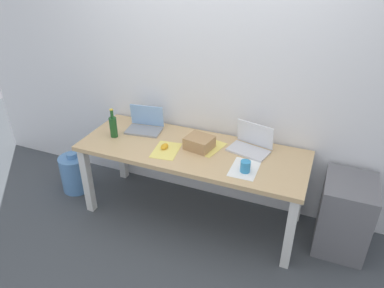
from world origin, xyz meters
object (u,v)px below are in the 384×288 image
Objects in this scene: laptop_right at (251,145)px; cardboard_box at (199,143)px; desk at (192,158)px; water_cooler_jug at (75,173)px; coffee_mug at (245,167)px; laptop_left at (145,125)px; filing_cabinet at (344,215)px; beer_bottle at (113,126)px; computer_mouse at (164,146)px.

laptop_right is 0.44m from cardboard_box.
cardboard_box reaches higher than desk.
laptop_right is 1.86m from water_cooler_jug.
coffee_mug is (0.04, -0.34, -0.00)m from laptop_right.
filing_cabinet is (1.87, -0.06, -0.45)m from laptop_left.
coffee_mug is (1.27, -0.11, -0.06)m from beer_bottle.
beer_bottle reaches higher than coffee_mug.
cardboard_box is 2.34× the size of coffee_mug.
water_cooler_jug is (-1.75, -0.26, -0.58)m from laptop_right.
desk is 0.78m from beer_bottle.
desk is at bearing 3.66° from water_cooler_jug.
cardboard_box is at bearing 5.22° from water_cooler_jug.
cardboard_box is 1.35m from filing_cabinet.
laptop_left is 1.92m from filing_cabinet.
beer_bottle is 0.53m from computer_mouse.
water_cooler_jug is 2.61m from filing_cabinet.
computer_mouse is at bearing -36.96° from laptop_left.
water_cooler_jug is (-0.53, -0.03, -0.63)m from beer_bottle.
computer_mouse is at bearing -2.15° from beer_bottle.
computer_mouse is 1.05× the size of coffee_mug.
laptop_right reaches higher than desk.
filing_cabinet is at bearing -4.32° from laptop_right.
desk is 19.90× the size of computer_mouse.
water_cooler_jug is at bearing -171.68° from laptop_right.
cardboard_box is 1.46m from water_cooler_jug.
laptop_right is 0.34m from coffee_mug.
coffee_mug is (0.46, -0.21, -0.01)m from cardboard_box.
cardboard_box is 0.34× the size of filing_cabinet.
laptop_right reaches higher than cardboard_box.
laptop_left is 0.81× the size of water_cooler_jug.
coffee_mug is at bearing -24.07° from cardboard_box.
laptop_left is 0.30m from beer_bottle.
beer_bottle is (-1.22, -0.23, 0.05)m from laptop_right.
laptop_right is 4.01× the size of coffee_mug.
filing_cabinet is at bearing 4.23° from water_cooler_jug.
laptop_left reaches higher than cardboard_box.
beer_bottle is 0.63× the size of water_cooler_jug.
computer_mouse is 1.61m from filing_cabinet.
computer_mouse is 1.18m from water_cooler_jug.
computer_mouse reaches higher than desk.
laptop_left is 0.40m from computer_mouse.
desk is 0.59m from laptop_left.
laptop_left is at bearing 18.75° from water_cooler_jug.
water_cooler_jug is (-1.28, -0.08, -0.44)m from desk.
beer_bottle is at bearing -173.17° from cardboard_box.
desk is 1.36m from filing_cabinet.
filing_cabinet is (1.55, 0.19, -0.42)m from computer_mouse.
filing_cabinet is (1.27, 0.07, -0.45)m from cardboard_box.
desk is 5.22× the size of laptop_right.
desk reaches higher than water_cooler_jug.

